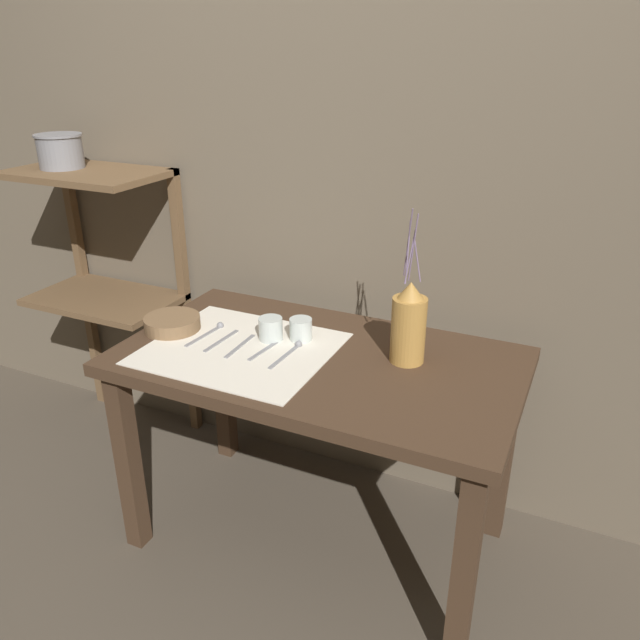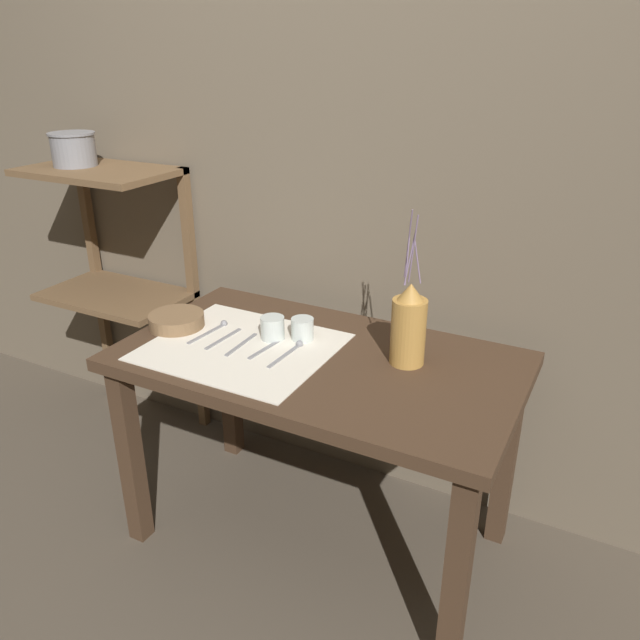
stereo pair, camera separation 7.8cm
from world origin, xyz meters
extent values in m
plane|color=brown|center=(0.00, 0.00, 0.00)|extent=(12.00, 12.00, 0.00)
cube|color=#6B5E4C|center=(0.00, 0.45, 1.20)|extent=(7.00, 0.06, 2.40)
cube|color=#422D1E|center=(0.00, 0.00, 0.68)|extent=(1.21, 0.68, 0.04)
cube|color=#422D1E|center=(-0.55, -0.28, 0.33)|extent=(0.06, 0.06, 0.66)
cube|color=#422D1E|center=(0.55, -0.28, 0.33)|extent=(0.06, 0.06, 0.66)
cube|color=#422D1E|center=(-0.55, 0.28, 0.33)|extent=(0.06, 0.06, 0.66)
cube|color=#422D1E|center=(0.55, 0.28, 0.33)|extent=(0.06, 0.06, 0.66)
cube|color=brown|center=(-1.05, 0.22, 1.13)|extent=(0.58, 0.36, 0.02)
cube|color=brown|center=(-1.05, 0.22, 0.63)|extent=(0.58, 0.36, 0.02)
cube|color=brown|center=(-1.32, 0.38, 0.57)|extent=(0.04, 0.04, 1.14)
cube|color=brown|center=(-0.78, 0.38, 0.57)|extent=(0.04, 0.04, 1.14)
cube|color=silver|center=(-0.24, -0.06, 0.70)|extent=(0.56, 0.48, 0.00)
cylinder|color=#B7843D|center=(0.25, 0.08, 0.80)|extent=(0.10, 0.10, 0.20)
cone|color=#B7843D|center=(0.25, 0.08, 0.93)|extent=(0.08, 0.08, 0.05)
cylinder|color=slate|center=(0.26, 0.10, 1.01)|extent=(0.03, 0.01, 0.13)
cylinder|color=slate|center=(0.25, 0.07, 1.03)|extent=(0.02, 0.04, 0.15)
cylinder|color=slate|center=(0.25, 0.08, 1.05)|extent=(0.02, 0.02, 0.20)
cylinder|color=slate|center=(0.24, 0.08, 1.04)|extent=(0.01, 0.04, 0.17)
cylinder|color=slate|center=(0.23, 0.09, 1.06)|extent=(0.03, 0.05, 0.21)
cylinder|color=brown|center=(-0.51, -0.03, 0.72)|extent=(0.18, 0.18, 0.05)
cylinder|color=silver|center=(-0.18, 0.04, 0.74)|extent=(0.08, 0.08, 0.07)
cylinder|color=silver|center=(-0.10, 0.08, 0.74)|extent=(0.07, 0.07, 0.07)
cube|color=gray|center=(-0.39, -0.04, 0.71)|extent=(0.03, 0.17, 0.00)
sphere|color=gray|center=(-0.38, 0.05, 0.71)|extent=(0.02, 0.02, 0.02)
cube|color=gray|center=(-0.32, -0.04, 0.71)|extent=(0.02, 0.17, 0.00)
cube|color=gray|center=(-0.24, -0.05, 0.71)|extent=(0.02, 0.17, 0.00)
cube|color=gray|center=(-0.16, -0.04, 0.71)|extent=(0.03, 0.17, 0.00)
cube|color=gray|center=(-0.08, -0.05, 0.71)|extent=(0.02, 0.17, 0.00)
sphere|color=gray|center=(-0.08, 0.03, 0.71)|extent=(0.02, 0.02, 0.02)
cylinder|color=gray|center=(-1.16, 0.22, 1.20)|extent=(0.16, 0.16, 0.12)
cylinder|color=gray|center=(-1.16, 0.22, 1.26)|extent=(0.17, 0.17, 0.01)
camera|label=1|loc=(0.71, -1.52, 1.57)|focal=35.00mm
camera|label=2|loc=(0.78, -1.48, 1.57)|focal=35.00mm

